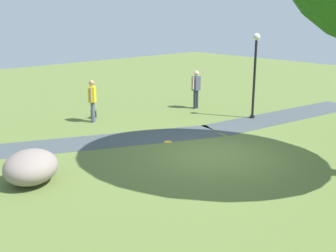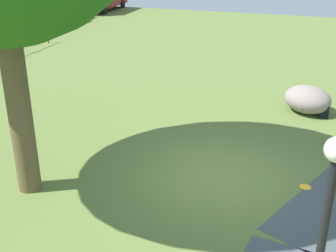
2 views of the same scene
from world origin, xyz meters
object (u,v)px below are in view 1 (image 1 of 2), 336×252
at_px(man_near_boulder, 196,87).
at_px(backpack_by_boulder, 36,166).
at_px(lawn_boulder, 31,167).
at_px(handbag_on_grass, 94,115).
at_px(lamp_post, 255,66).
at_px(frisbee_on_grass, 168,142).
at_px(woman_with_handbag, 92,98).

height_order(man_near_boulder, backpack_by_boulder, man_near_boulder).
bearing_deg(lawn_boulder, handbag_on_grass, -136.18).
height_order(lawn_boulder, backpack_by_boulder, lawn_boulder).
bearing_deg(backpack_by_boulder, handbag_on_grass, -137.46).
distance_m(lamp_post, handbag_on_grass, 6.83).
bearing_deg(lawn_boulder, frisbee_on_grass, -178.13).
relative_size(lawn_boulder, backpack_by_boulder, 5.17).
xyz_separation_m(lawn_boulder, frisbee_on_grass, (-4.88, -0.16, -0.41)).
bearing_deg(woman_with_handbag, lawn_boulder, 42.51).
height_order(woman_with_handbag, frisbee_on_grass, woman_with_handbag).
relative_size(lamp_post, lawn_boulder, 1.65).
bearing_deg(man_near_boulder, frisbee_on_grass, 33.59).
bearing_deg(woman_with_handbag, frisbee_on_grass, 95.37).
bearing_deg(woman_with_handbag, backpack_by_boulder, 40.93).
bearing_deg(lawn_boulder, woman_with_handbag, -137.49).
relative_size(lamp_post, handbag_on_grass, 9.03).
distance_m(handbag_on_grass, backpack_by_boulder, 6.12).
xyz_separation_m(lamp_post, woman_with_handbag, (5.18, -3.87, -1.15)).
height_order(backpack_by_boulder, frisbee_on_grass, backpack_by_boulder).
relative_size(woman_with_handbag, backpack_by_boulder, 4.18).
bearing_deg(backpack_by_boulder, lamp_post, 178.30).
bearing_deg(woman_with_handbag, man_near_boulder, 167.27).
xyz_separation_m(lamp_post, handbag_on_grass, (4.82, -4.42, -1.98)).
bearing_deg(lamp_post, woman_with_handbag, -36.78).
bearing_deg(handbag_on_grass, man_near_boulder, 159.81).
bearing_deg(lawn_boulder, lamp_post, -178.46).
relative_size(lawn_boulder, frisbee_on_grass, 7.90).
distance_m(lamp_post, woman_with_handbag, 6.57).
xyz_separation_m(lamp_post, lawn_boulder, (9.69, 0.26, -1.69)).
height_order(woman_with_handbag, man_near_boulder, man_near_boulder).
distance_m(man_near_boulder, handbag_on_grass, 4.75).
bearing_deg(handbag_on_grass, woman_with_handbag, 56.26).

